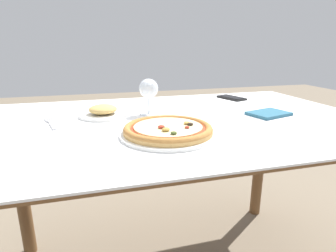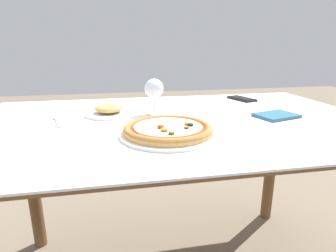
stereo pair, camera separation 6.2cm
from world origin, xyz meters
The scene contains 7 objects.
dining_table centered at (0.00, 0.00, 0.64)m, with size 1.48×0.92×0.73m.
pizza_plate centered at (-0.07, -0.18, 0.74)m, with size 0.29×0.29×0.04m.
fork centered at (-0.42, 0.06, 0.73)m, with size 0.06×0.17×0.00m.
wine_glass_far_left centered at (-0.07, 0.10, 0.82)m, with size 0.08×0.08×0.14m.
cell_phone centered at (0.40, 0.31, 0.73)m, with size 0.11×0.16×0.01m.
side_plate centered at (-0.24, 0.12, 0.74)m, with size 0.18×0.18×0.05m.
napkin_folded centered at (0.38, -0.04, 0.73)m, with size 0.17×0.15×0.01m.
Camera 1 is at (-0.28, -0.96, 0.99)m, focal length 30.00 mm.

